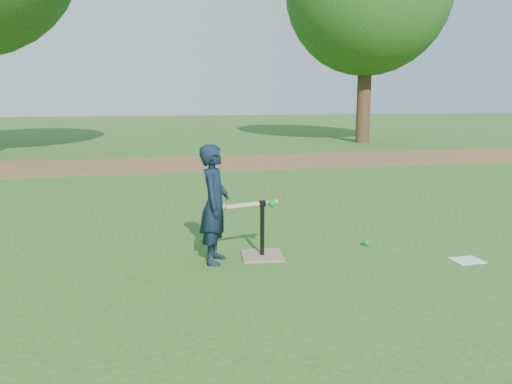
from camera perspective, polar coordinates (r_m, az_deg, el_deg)
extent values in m
plane|color=#285116|center=(5.64, 2.79, -6.57)|extent=(80.00, 80.00, 0.00)
cube|color=brown|center=(12.88, -6.24, 3.30)|extent=(24.00, 3.00, 0.01)
imported|color=black|center=(5.09, -4.76, -1.41)|extent=(0.42, 0.52, 1.22)
sphere|color=#0B8129|center=(5.89, 12.48, -5.66)|extent=(0.08, 0.08, 0.08)
cube|color=silver|center=(5.70, 22.96, -7.22)|extent=(0.31, 0.24, 0.01)
cube|color=#857254|center=(5.39, 0.72, -7.27)|extent=(0.48, 0.48, 0.02)
cylinder|color=black|center=(5.31, 0.72, -4.31)|extent=(0.05, 0.05, 0.55)
cylinder|color=black|center=(5.24, 0.73, -1.30)|extent=(0.08, 0.08, 0.06)
cylinder|color=tan|center=(5.20, -0.50, -1.45)|extent=(0.59, 0.21, 0.05)
sphere|color=tan|center=(5.11, -3.70, -1.70)|extent=(0.06, 0.06, 0.06)
sphere|color=#0B8129|center=(5.21, 1.85, -1.33)|extent=(0.08, 0.08, 0.08)
cylinder|color=#382316|center=(18.94, 12.22, 10.71)|extent=(0.50, 0.50, 3.42)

